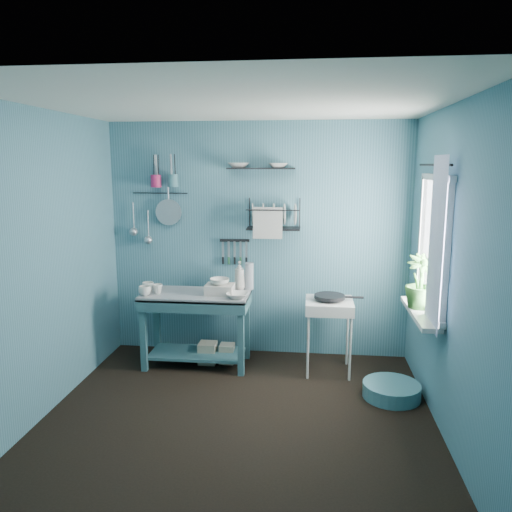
# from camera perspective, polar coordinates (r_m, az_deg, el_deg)

# --- Properties ---
(floor) EXTENTS (3.20, 3.20, 0.00)m
(floor) POSITION_cam_1_polar(r_m,az_deg,el_deg) (4.32, -2.03, -17.94)
(floor) COLOR black
(floor) RESTS_ON ground
(ceiling) EXTENTS (3.20, 3.20, 0.00)m
(ceiling) POSITION_cam_1_polar(r_m,az_deg,el_deg) (3.83, -2.28, 17.10)
(ceiling) COLOR silver
(ceiling) RESTS_ON ground
(wall_back) EXTENTS (3.20, 0.00, 3.20)m
(wall_back) POSITION_cam_1_polar(r_m,az_deg,el_deg) (5.35, 0.25, 1.79)
(wall_back) COLOR #3D6E7E
(wall_back) RESTS_ON ground
(wall_front) EXTENTS (3.20, 0.00, 3.20)m
(wall_front) POSITION_cam_1_polar(r_m,az_deg,el_deg) (2.47, -7.40, -8.72)
(wall_front) COLOR #3D6E7E
(wall_front) RESTS_ON ground
(wall_left) EXTENTS (0.00, 3.00, 3.00)m
(wall_left) POSITION_cam_1_polar(r_m,az_deg,el_deg) (4.42, -23.13, -0.91)
(wall_left) COLOR #3D6E7E
(wall_left) RESTS_ON ground
(wall_right) EXTENTS (0.00, 3.00, 3.00)m
(wall_right) POSITION_cam_1_polar(r_m,az_deg,el_deg) (3.98, 21.29, -1.96)
(wall_right) COLOR #3D6E7E
(wall_right) RESTS_ON ground
(work_counter) EXTENTS (1.14, 0.67, 0.77)m
(work_counter) POSITION_cam_1_polar(r_m,az_deg,el_deg) (5.23, -6.79, -8.28)
(work_counter) COLOR #2F5A63
(work_counter) RESTS_ON floor
(mug_left) EXTENTS (0.12, 0.12, 0.10)m
(mug_left) POSITION_cam_1_polar(r_m,az_deg,el_deg) (5.09, -12.59, -3.91)
(mug_left) COLOR silver
(mug_left) RESTS_ON work_counter
(mug_mid) EXTENTS (0.14, 0.14, 0.09)m
(mug_mid) POSITION_cam_1_polar(r_m,az_deg,el_deg) (5.15, -11.17, -3.70)
(mug_mid) COLOR silver
(mug_mid) RESTS_ON work_counter
(mug_right) EXTENTS (0.17, 0.17, 0.10)m
(mug_right) POSITION_cam_1_polar(r_m,az_deg,el_deg) (5.24, -12.23, -3.47)
(mug_right) COLOR silver
(mug_right) RESTS_ON work_counter
(wash_tub) EXTENTS (0.28, 0.22, 0.10)m
(wash_tub) POSITION_cam_1_polar(r_m,az_deg,el_deg) (5.04, -4.17, -3.81)
(wash_tub) COLOR #B8B0A8
(wash_tub) RESTS_ON work_counter
(tub_bowl) EXTENTS (0.20, 0.19, 0.06)m
(tub_bowl) POSITION_cam_1_polar(r_m,az_deg,el_deg) (5.02, -4.18, -2.92)
(tub_bowl) COLOR silver
(tub_bowl) RESTS_ON wash_tub
(soap_bottle) EXTENTS (0.11, 0.12, 0.30)m
(soap_bottle) POSITION_cam_1_polar(r_m,az_deg,el_deg) (5.20, -1.90, -2.21)
(soap_bottle) COLOR #B8B0A8
(soap_bottle) RESTS_ON work_counter
(water_bottle) EXTENTS (0.09, 0.09, 0.28)m
(water_bottle) POSITION_cam_1_polar(r_m,az_deg,el_deg) (5.20, -0.77, -2.30)
(water_bottle) COLOR #A0A8B2
(water_bottle) RESTS_ON work_counter
(counter_bowl) EXTENTS (0.22, 0.22, 0.05)m
(counter_bowl) POSITION_cam_1_polar(r_m,az_deg,el_deg) (4.88, -2.13, -4.53)
(counter_bowl) COLOR silver
(counter_bowl) RESTS_ON work_counter
(hotplate_stand) EXTENTS (0.54, 0.54, 0.74)m
(hotplate_stand) POSITION_cam_1_polar(r_m,az_deg,el_deg) (5.08, 8.28, -9.04)
(hotplate_stand) COLOR silver
(hotplate_stand) RESTS_ON floor
(frying_pan) EXTENTS (0.30, 0.30, 0.03)m
(frying_pan) POSITION_cam_1_polar(r_m,az_deg,el_deg) (4.96, 8.40, -4.61)
(frying_pan) COLOR black
(frying_pan) RESTS_ON hotplate_stand
(knife_strip) EXTENTS (0.32, 0.03, 0.03)m
(knife_strip) POSITION_cam_1_polar(r_m,az_deg,el_deg) (5.36, -2.46, 1.79)
(knife_strip) COLOR black
(knife_strip) RESTS_ON wall_back
(dish_rack) EXTENTS (0.58, 0.32, 0.32)m
(dish_rack) POSITION_cam_1_polar(r_m,az_deg,el_deg) (5.17, 2.03, 4.82)
(dish_rack) COLOR black
(dish_rack) RESTS_ON wall_back
(upper_shelf) EXTENTS (0.71, 0.21, 0.01)m
(upper_shelf) POSITION_cam_1_polar(r_m,az_deg,el_deg) (5.19, 0.58, 9.97)
(upper_shelf) COLOR black
(upper_shelf) RESTS_ON wall_back
(shelf_bowl_left) EXTENTS (0.24, 0.24, 0.05)m
(shelf_bowl_left) POSITION_cam_1_polar(r_m,az_deg,el_deg) (5.22, -2.00, 10.36)
(shelf_bowl_left) COLOR silver
(shelf_bowl_left) RESTS_ON upper_shelf
(shelf_bowl_right) EXTENTS (0.23, 0.23, 0.05)m
(shelf_bowl_right) POSITION_cam_1_polar(r_m,az_deg,el_deg) (5.17, 2.55, 10.46)
(shelf_bowl_right) COLOR silver
(shelf_bowl_right) RESTS_ON upper_shelf
(utensil_cup_magenta) EXTENTS (0.11, 0.11, 0.13)m
(utensil_cup_magenta) POSITION_cam_1_polar(r_m,az_deg,el_deg) (5.44, -11.35, 8.40)
(utensil_cup_magenta) COLOR #B42157
(utensil_cup_magenta) RESTS_ON wall_back
(utensil_cup_teal) EXTENTS (0.11, 0.11, 0.13)m
(utensil_cup_teal) POSITION_cam_1_polar(r_m,az_deg,el_deg) (5.39, -9.48, 8.50)
(utensil_cup_teal) COLOR #396E77
(utensil_cup_teal) RESTS_ON wall_back
(colander) EXTENTS (0.28, 0.03, 0.28)m
(colander) POSITION_cam_1_polar(r_m,az_deg,el_deg) (5.46, -9.96, 4.95)
(colander) COLOR #AFB2B8
(colander) RESTS_ON wall_back
(ladle_outer) EXTENTS (0.01, 0.01, 0.30)m
(ladle_outer) POSITION_cam_1_polar(r_m,az_deg,el_deg) (5.59, -13.83, 4.46)
(ladle_outer) COLOR #AFB2B8
(ladle_outer) RESTS_ON wall_back
(ladle_inner) EXTENTS (0.01, 0.01, 0.30)m
(ladle_inner) POSITION_cam_1_polar(r_m,az_deg,el_deg) (5.55, -12.21, 3.57)
(ladle_inner) COLOR #AFB2B8
(ladle_inner) RESTS_ON wall_back
(hook_rail) EXTENTS (0.60, 0.01, 0.01)m
(hook_rail) POSITION_cam_1_polar(r_m,az_deg,el_deg) (5.49, -10.90, 7.07)
(hook_rail) COLOR black
(hook_rail) RESTS_ON wall_back
(window_glass) EXTENTS (0.00, 1.10, 1.10)m
(window_glass) POSITION_cam_1_polar(r_m,az_deg,el_deg) (4.38, 19.75, 1.22)
(window_glass) COLOR white
(window_glass) RESTS_ON wall_right
(windowsill) EXTENTS (0.16, 0.95, 0.04)m
(windowsill) POSITION_cam_1_polar(r_m,az_deg,el_deg) (4.49, 18.23, -6.21)
(windowsill) COLOR silver
(windowsill) RESTS_ON wall_right
(curtain) EXTENTS (0.00, 1.35, 1.35)m
(curtain) POSITION_cam_1_polar(r_m,az_deg,el_deg) (4.07, 19.86, 1.26)
(curtain) COLOR white
(curtain) RESTS_ON wall_right
(curtain_rod) EXTENTS (0.02, 1.05, 0.02)m
(curtain_rod) POSITION_cam_1_polar(r_m,az_deg,el_deg) (4.32, 19.70, 9.77)
(curtain_rod) COLOR black
(curtain_rod) RESTS_ON wall_right
(potted_plant) EXTENTS (0.31, 0.31, 0.47)m
(potted_plant) POSITION_cam_1_polar(r_m,az_deg,el_deg) (4.51, 18.28, -2.79)
(potted_plant) COLOR #346D2B
(potted_plant) RESTS_ON windowsill
(storage_tin_large) EXTENTS (0.18, 0.18, 0.22)m
(storage_tin_large) POSITION_cam_1_polar(r_m,az_deg,el_deg) (5.35, -5.54, -10.95)
(storage_tin_large) COLOR gray
(storage_tin_large) RESTS_ON floor
(storage_tin_small) EXTENTS (0.15, 0.15, 0.20)m
(storage_tin_small) POSITION_cam_1_polar(r_m,az_deg,el_deg) (5.34, -3.33, -11.05)
(storage_tin_small) COLOR gray
(storage_tin_small) RESTS_ON floor
(floor_basin) EXTENTS (0.51, 0.51, 0.13)m
(floor_basin) POSITION_cam_1_polar(r_m,az_deg,el_deg) (4.77, 15.23, -14.61)
(floor_basin) COLOR teal
(floor_basin) RESTS_ON floor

